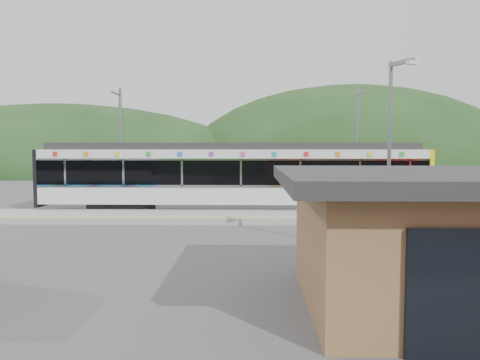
{
  "coord_description": "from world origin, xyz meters",
  "views": [
    {
      "loc": [
        0.75,
        -19.14,
        3.51
      ],
      "look_at": [
        0.28,
        1.0,
        2.1
      ],
      "focal_mm": 35.0,
      "sensor_mm": 36.0,
      "label": 1
    }
  ],
  "objects": [
    {
      "name": "hills",
      "position": [
        6.19,
        5.29,
        0.0
      ],
      "size": [
        146.0,
        149.0,
        26.0
      ],
      "color": "#1E3D19",
      "rests_on": "ground"
    },
    {
      "name": "catenary_mast_west",
      "position": [
        -7.0,
        8.56,
        3.65
      ],
      "size": [
        0.18,
        1.8,
        7.0
      ],
      "color": "slate",
      "rests_on": "ground"
    },
    {
      "name": "yellow_line",
      "position": [
        0.0,
        2.0,
        0.3
      ],
      "size": [
        26.0,
        0.1,
        0.01
      ],
      "primitive_type": "cube",
      "color": "yellow",
      "rests_on": "platform"
    },
    {
      "name": "ground",
      "position": [
        0.0,
        0.0,
        0.0
      ],
      "size": [
        120.0,
        120.0,
        0.0
      ],
      "primitive_type": "plane",
      "color": "#4C4C4F",
      "rests_on": "ground"
    },
    {
      "name": "catenary_mast_east",
      "position": [
        7.0,
        8.56,
        3.65
      ],
      "size": [
        0.18,
        1.8,
        7.0
      ],
      "color": "slate",
      "rests_on": "ground"
    },
    {
      "name": "platform",
      "position": [
        0.0,
        3.3,
        0.15
      ],
      "size": [
        26.0,
        3.2,
        0.3
      ],
      "primitive_type": "cube",
      "color": "#9E9E99",
      "rests_on": "ground"
    },
    {
      "name": "train",
      "position": [
        -0.23,
        6.0,
        2.06
      ],
      "size": [
        20.44,
        3.01,
        3.74
      ],
      "color": "black",
      "rests_on": "ground"
    },
    {
      "name": "lamp_post",
      "position": [
        5.21,
        -4.1,
        3.71
      ],
      "size": [
        0.52,
        1.15,
        6.23
      ],
      "rotation": [
        0.0,
        0.0,
        0.41
      ],
      "color": "slate",
      "rests_on": "ground"
    }
  ]
}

